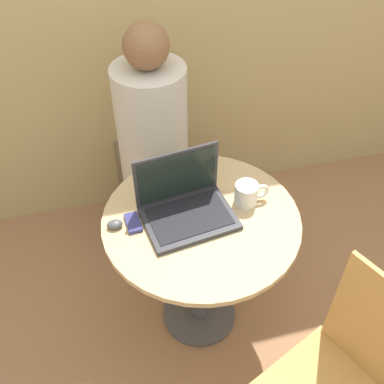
# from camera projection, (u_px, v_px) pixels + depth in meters

# --- Properties ---
(ground_plane) EXTENTS (12.00, 12.00, 0.00)m
(ground_plane) POSITION_uv_depth(u_px,v_px,m) (199.00, 314.00, 2.29)
(ground_plane) COLOR #9E704C
(round_table) EXTENTS (0.80, 0.80, 0.72)m
(round_table) POSITION_uv_depth(u_px,v_px,m) (201.00, 243.00, 1.90)
(round_table) COLOR #4C4C51
(round_table) RESTS_ON ground_plane
(laptop) EXTENTS (0.38, 0.31, 0.25)m
(laptop) POSITION_uv_depth(u_px,v_px,m) (185.00, 205.00, 1.77)
(laptop) COLOR #2D2D33
(laptop) RESTS_ON round_table
(cell_phone) EXTENTS (0.06, 0.11, 0.02)m
(cell_phone) POSITION_uv_depth(u_px,v_px,m) (133.00, 223.00, 1.76)
(cell_phone) COLOR navy
(cell_phone) RESTS_ON round_table
(computer_mouse) EXTENTS (0.06, 0.04, 0.03)m
(computer_mouse) POSITION_uv_depth(u_px,v_px,m) (115.00, 224.00, 1.74)
(computer_mouse) COLOR #4C4C51
(computer_mouse) RESTS_ON round_table
(coffee_cup) EXTENTS (0.15, 0.09, 0.10)m
(coffee_cup) POSITION_uv_depth(u_px,v_px,m) (248.00, 194.00, 1.82)
(coffee_cup) COLOR white
(coffee_cup) RESTS_ON round_table
(chair_empty) EXTENTS (0.52, 0.52, 0.92)m
(chair_empty) POSITION_uv_depth(u_px,v_px,m) (342.00, 382.00, 1.57)
(chair_empty) COLOR tan
(chair_empty) RESTS_ON ground_plane
(person_seated) EXTENTS (0.35, 0.54, 1.28)m
(person_seated) POSITION_uv_depth(u_px,v_px,m) (152.00, 157.00, 2.36)
(person_seated) COLOR brown
(person_seated) RESTS_ON ground_plane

